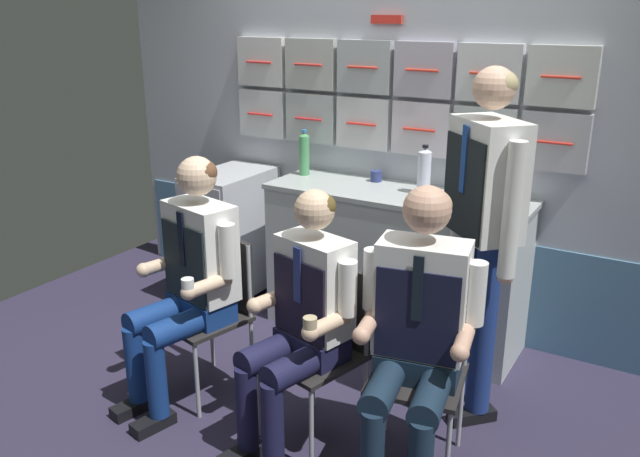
{
  "coord_description": "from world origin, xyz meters",
  "views": [
    {
      "loc": [
        1.72,
        -2.37,
        1.98
      ],
      "look_at": [
        0.13,
        0.3,
        0.93
      ],
      "focal_mm": 36.51,
      "sensor_mm": 36.0,
      "label": 1
    }
  ],
  "objects_px": {
    "crew_member_right": "(301,313)",
    "folding_chair_near_trolley": "(422,351)",
    "water_bottle_blue_cap": "(424,171)",
    "service_trolley": "(232,232)",
    "crew_member_left": "(189,271)",
    "folding_chair_right": "(326,334)",
    "folding_chair_left": "(216,298)",
    "crew_member_standing": "(483,216)",
    "paper_cup_tan": "(376,176)",
    "crew_member_near_trolley": "(417,325)"
  },
  "relations": [
    {
      "from": "crew_member_left",
      "to": "paper_cup_tan",
      "type": "height_order",
      "value": "crew_member_left"
    },
    {
      "from": "service_trolley",
      "to": "crew_member_standing",
      "type": "relative_size",
      "value": 0.53
    },
    {
      "from": "crew_member_left",
      "to": "service_trolley",
      "type": "bearing_deg",
      "value": 118.81
    },
    {
      "from": "crew_member_right",
      "to": "paper_cup_tan",
      "type": "xyz_separation_m",
      "value": [
        -0.32,
        1.39,
        0.3
      ]
    },
    {
      "from": "service_trolley",
      "to": "water_bottle_blue_cap",
      "type": "distance_m",
      "value": 1.48
    },
    {
      "from": "crew_member_left",
      "to": "crew_member_standing",
      "type": "relative_size",
      "value": 0.74
    },
    {
      "from": "folding_chair_near_trolley",
      "to": "crew_member_standing",
      "type": "relative_size",
      "value": 0.48
    },
    {
      "from": "crew_member_right",
      "to": "folding_chair_near_trolley",
      "type": "bearing_deg",
      "value": 25.06
    },
    {
      "from": "crew_member_left",
      "to": "folding_chair_near_trolley",
      "type": "height_order",
      "value": "crew_member_left"
    },
    {
      "from": "service_trolley",
      "to": "folding_chair_right",
      "type": "relative_size",
      "value": 1.11
    },
    {
      "from": "crew_member_left",
      "to": "water_bottle_blue_cap",
      "type": "distance_m",
      "value": 1.48
    },
    {
      "from": "crew_member_right",
      "to": "paper_cup_tan",
      "type": "distance_m",
      "value": 1.46
    },
    {
      "from": "folding_chair_right",
      "to": "water_bottle_blue_cap",
      "type": "xyz_separation_m",
      "value": [
        0.01,
        1.12,
        0.56
      ]
    },
    {
      "from": "crew_member_near_trolley",
      "to": "paper_cup_tan",
      "type": "bearing_deg",
      "value": 122.71
    },
    {
      "from": "folding_chair_right",
      "to": "paper_cup_tan",
      "type": "distance_m",
      "value": 1.37
    },
    {
      "from": "folding_chair_near_trolley",
      "to": "crew_member_standing",
      "type": "distance_m",
      "value": 0.7
    },
    {
      "from": "folding_chair_left",
      "to": "folding_chair_near_trolley",
      "type": "xyz_separation_m",
      "value": [
        1.17,
        0.03,
        0.0
      ]
    },
    {
      "from": "service_trolley",
      "to": "paper_cup_tan",
      "type": "height_order",
      "value": "paper_cup_tan"
    },
    {
      "from": "crew_member_left",
      "to": "folding_chair_right",
      "type": "distance_m",
      "value": 0.78
    },
    {
      "from": "crew_member_right",
      "to": "crew_member_near_trolley",
      "type": "distance_m",
      "value": 0.53
    },
    {
      "from": "folding_chair_right",
      "to": "crew_member_right",
      "type": "bearing_deg",
      "value": -104.09
    },
    {
      "from": "crew_member_right",
      "to": "water_bottle_blue_cap",
      "type": "bearing_deg",
      "value": 87.78
    },
    {
      "from": "service_trolley",
      "to": "folding_chair_near_trolley",
      "type": "relative_size",
      "value": 1.11
    },
    {
      "from": "crew_member_left",
      "to": "crew_member_right",
      "type": "xyz_separation_m",
      "value": [
        0.7,
        -0.05,
        -0.04
      ]
    },
    {
      "from": "crew_member_left",
      "to": "paper_cup_tan",
      "type": "bearing_deg",
      "value": 74.0
    },
    {
      "from": "crew_member_left",
      "to": "crew_member_standing",
      "type": "height_order",
      "value": "crew_member_standing"
    },
    {
      "from": "service_trolley",
      "to": "crew_member_right",
      "type": "bearing_deg",
      "value": -41.19
    },
    {
      "from": "crew_member_standing",
      "to": "service_trolley",
      "type": "bearing_deg",
      "value": 165.9
    },
    {
      "from": "crew_member_right",
      "to": "folding_chair_near_trolley",
      "type": "height_order",
      "value": "crew_member_right"
    },
    {
      "from": "crew_member_left",
      "to": "folding_chair_right",
      "type": "height_order",
      "value": "crew_member_left"
    },
    {
      "from": "folding_chair_left",
      "to": "folding_chair_right",
      "type": "bearing_deg",
      "value": -3.6
    },
    {
      "from": "folding_chair_near_trolley",
      "to": "water_bottle_blue_cap",
      "type": "xyz_separation_m",
      "value": [
        -0.45,
        1.04,
        0.56
      ]
    },
    {
      "from": "crew_member_standing",
      "to": "folding_chair_near_trolley",
      "type": "bearing_deg",
      "value": -102.82
    },
    {
      "from": "crew_member_right",
      "to": "folding_chair_right",
      "type": "bearing_deg",
      "value": 75.91
    },
    {
      "from": "folding_chair_left",
      "to": "crew_member_near_trolley",
      "type": "bearing_deg",
      "value": -5.86
    },
    {
      "from": "crew_member_left",
      "to": "crew_member_near_trolley",
      "type": "distance_m",
      "value": 1.23
    },
    {
      "from": "folding_chair_near_trolley",
      "to": "service_trolley",
      "type": "bearing_deg",
      "value": 153.2
    },
    {
      "from": "folding_chair_right",
      "to": "crew_member_standing",
      "type": "xyz_separation_m",
      "value": [
        0.56,
        0.51,
        0.54
      ]
    },
    {
      "from": "folding_chair_right",
      "to": "crew_member_near_trolley",
      "type": "relative_size",
      "value": 0.64
    },
    {
      "from": "crew_member_left",
      "to": "crew_member_near_trolley",
      "type": "bearing_deg",
      "value": 1.42
    },
    {
      "from": "paper_cup_tan",
      "to": "folding_chair_near_trolley",
      "type": "bearing_deg",
      "value": -54.93
    },
    {
      "from": "service_trolley",
      "to": "crew_member_left",
      "type": "distance_m",
      "value": 1.27
    },
    {
      "from": "folding_chair_near_trolley",
      "to": "water_bottle_blue_cap",
      "type": "height_order",
      "value": "water_bottle_blue_cap"
    },
    {
      "from": "water_bottle_blue_cap",
      "to": "folding_chair_right",
      "type": "bearing_deg",
      "value": -90.51
    },
    {
      "from": "service_trolley",
      "to": "crew_member_near_trolley",
      "type": "bearing_deg",
      "value": -30.15
    },
    {
      "from": "folding_chair_right",
      "to": "folding_chair_left",
      "type": "bearing_deg",
      "value": 176.4
    },
    {
      "from": "crew_member_right",
      "to": "crew_member_standing",
      "type": "xyz_separation_m",
      "value": [
        0.6,
        0.67,
        0.38
      ]
    },
    {
      "from": "folding_chair_left",
      "to": "crew_member_left",
      "type": "height_order",
      "value": "crew_member_left"
    },
    {
      "from": "service_trolley",
      "to": "crew_member_near_trolley",
      "type": "distance_m",
      "value": 2.13
    },
    {
      "from": "crew_member_standing",
      "to": "folding_chair_left",
      "type": "bearing_deg",
      "value": -159.83
    }
  ]
}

